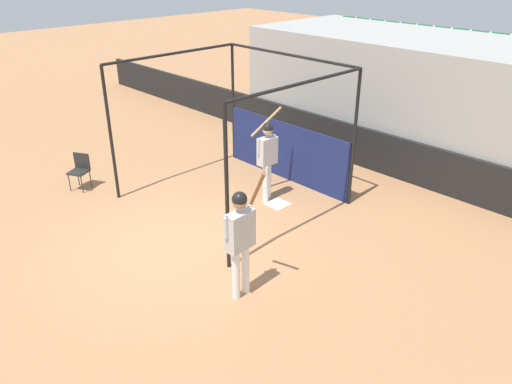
% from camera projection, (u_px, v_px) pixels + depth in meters
% --- Properties ---
extents(ground_plane, '(60.00, 60.00, 0.00)m').
position_uv_depth(ground_plane, '(172.00, 244.00, 9.61)').
color(ground_plane, '#A8754C').
extents(outfield_wall, '(24.00, 0.12, 1.04)m').
position_uv_depth(outfield_wall, '(355.00, 145.00, 13.02)').
color(outfield_wall, black).
rests_on(outfield_wall, ground).
extents(bleacher_section, '(8.15, 4.00, 3.12)m').
position_uv_depth(bleacher_section, '(402.00, 92.00, 13.85)').
color(bleacher_section, '#9E9E99').
rests_on(bleacher_section, ground).
extents(batting_cage, '(3.91, 3.61, 3.04)m').
position_uv_depth(batting_cage, '(269.00, 135.00, 11.46)').
color(batting_cage, black).
rests_on(batting_cage, ground).
extents(home_plate, '(0.44, 0.44, 0.02)m').
position_uv_depth(home_plate, '(278.00, 204.00, 11.11)').
color(home_plate, white).
rests_on(home_plate, ground).
extents(player_batter, '(0.55, 0.93, 1.99)m').
position_uv_depth(player_batter, '(267.00, 154.00, 10.86)').
color(player_batter, white).
rests_on(player_batter, ground).
extents(player_waiting, '(0.56, 0.82, 2.18)m').
position_uv_depth(player_waiting, '(240.00, 234.00, 7.72)').
color(player_waiting, white).
rests_on(player_waiting, ground).
extents(folding_chair, '(0.54, 0.54, 0.84)m').
position_uv_depth(folding_chair, '(80.00, 167.00, 11.67)').
color(folding_chair, black).
rests_on(folding_chair, ground).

